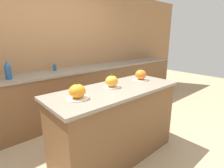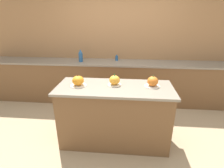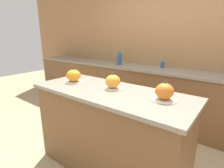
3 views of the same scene
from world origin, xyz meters
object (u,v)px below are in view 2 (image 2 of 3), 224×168
Objects in this scene: pumpkin_cake_left at (78,81)px; bottle_tall at (81,56)px; pumpkin_cake_right at (153,82)px; bottle_short at (117,58)px; pumpkin_cake_center at (115,80)px.

pumpkin_cake_left is 0.84× the size of bottle_tall.
pumpkin_cake_right reaches higher than bottle_short.
pumpkin_cake_left is 1.65× the size of bottle_short.
pumpkin_cake_center is 1.55m from bottle_tall.
pumpkin_cake_left is 0.52m from pumpkin_cake_center.
bottle_short is at bearing 92.53° from pumpkin_cake_center.
pumpkin_cake_left is 1.07m from pumpkin_cake_right.
pumpkin_cake_right is 1.61m from bottle_short.
pumpkin_cake_center is (0.52, 0.07, -0.00)m from pumpkin_cake_left.
pumpkin_cake_left is at bearing -176.28° from pumpkin_cake_right.
bottle_tall is 1.96× the size of bottle_short.
pumpkin_cake_center is at bearing -87.47° from bottle_short.
bottle_tall is at bearing -167.24° from bottle_short.
bottle_tall is at bearing 103.05° from pumpkin_cake_left.
pumpkin_cake_center is 0.55m from pumpkin_cake_right.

